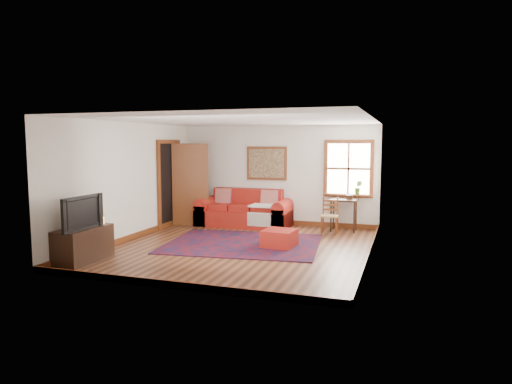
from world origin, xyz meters
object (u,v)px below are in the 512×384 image
(ladder_back_chair, at_px, (330,214))
(red_ottoman, at_px, (279,239))
(media_cabinet, at_px, (84,244))
(red_leather_sofa, at_px, (245,214))
(side_table, at_px, (344,204))

(ladder_back_chair, bearing_deg, red_ottoman, -112.95)
(media_cabinet, bearing_deg, red_ottoman, 35.75)
(red_leather_sofa, xyz_separation_m, media_cabinet, (-1.50, -4.16, -0.00))
(red_leather_sofa, bearing_deg, red_ottoman, -54.25)
(media_cabinet, bearing_deg, ladder_back_chair, 46.20)
(red_ottoman, xyz_separation_m, side_table, (0.99, 2.09, 0.46))
(red_leather_sofa, height_order, side_table, red_leather_sofa)
(red_ottoman, height_order, ladder_back_chair, ladder_back_chair)
(red_leather_sofa, xyz_separation_m, red_ottoman, (1.46, -2.03, -0.13))
(red_ottoman, relative_size, ladder_back_chair, 0.74)
(side_table, distance_m, ladder_back_chair, 0.50)
(ladder_back_chair, bearing_deg, side_table, 55.12)
(ladder_back_chair, distance_m, media_cabinet, 5.32)
(red_leather_sofa, xyz_separation_m, side_table, (2.45, 0.06, 0.33))
(red_ottoman, bearing_deg, media_cabinet, -138.60)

